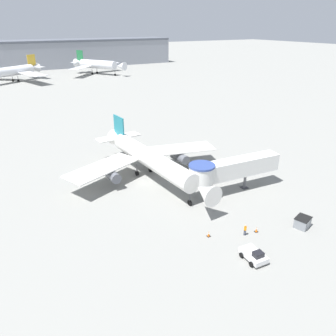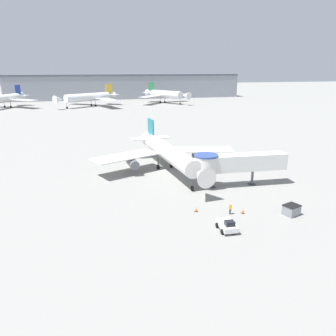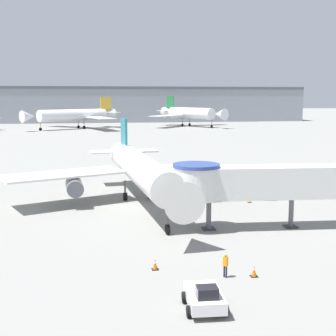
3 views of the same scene
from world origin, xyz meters
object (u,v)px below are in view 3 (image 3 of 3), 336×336
object	(u,v)px
background_jet_gold_tail	(75,115)
ground_crew_marshaller	(225,264)
main_airplane	(141,170)
background_jet_green_tail	(190,113)
pushback_tug_white	(205,298)
traffic_cone_apron_front	(254,271)
traffic_cone_starboard_wing	(250,200)
traffic_cone_near_nose	(155,264)
jet_bridge	(252,182)

from	to	relation	value
background_jet_gold_tail	ground_crew_marshaller	bearing A→B (deg)	-28.88
main_airplane	background_jet_green_tail	xyz separation A→B (m)	(34.31, 130.75, 1.48)
pushback_tug_white	traffic_cone_apron_front	bearing A→B (deg)	46.95
pushback_tug_white	traffic_cone_starboard_wing	distance (m)	27.32
traffic_cone_near_nose	ground_crew_marshaller	xyz separation A→B (m)	(4.30, -2.17, 0.57)
traffic_cone_starboard_wing	background_jet_gold_tail	xyz separation A→B (m)	(-21.86, 126.04, 4.71)
jet_bridge	traffic_cone_near_nose	size ratio (longest dim) A/B	21.92
ground_crew_marshaller	background_jet_gold_tail	distance (m)	147.19
traffic_cone_near_nose	ground_crew_marshaller	world-z (taller)	ground_crew_marshaller
traffic_cone_apron_front	background_jet_green_tail	xyz separation A→B (m)	(29.43, 152.97, 4.87)
jet_bridge	background_jet_gold_tail	distance (m)	137.10
pushback_tug_white	background_jet_gold_tail	world-z (taller)	background_jet_gold_tail
traffic_cone_apron_front	ground_crew_marshaller	world-z (taller)	ground_crew_marshaller
pushback_tug_white	main_airplane	bearing A→B (deg)	94.86
traffic_cone_apron_front	main_airplane	bearing A→B (deg)	102.37
pushback_tug_white	traffic_cone_starboard_wing	xyz separation A→B (m)	(11.43, 24.81, -0.38)
jet_bridge	pushback_tug_white	distance (m)	17.37
main_airplane	background_jet_gold_tail	world-z (taller)	background_jet_gold_tail
jet_bridge	traffic_cone_starboard_wing	xyz separation A→B (m)	(3.40, 9.81, -3.89)
traffic_cone_starboard_wing	traffic_cone_near_nose	xyz separation A→B (m)	(-13.27, -18.36, 0.04)
jet_bridge	pushback_tug_white	xyz separation A→B (m)	(-8.03, -15.00, -3.51)
main_airplane	traffic_cone_near_nose	bearing A→B (deg)	-98.16
background_jet_gold_tail	traffic_cone_apron_front	bearing A→B (deg)	-28.15
traffic_cone_apron_front	traffic_cone_near_nose	size ratio (longest dim) A/B	1.00
pushback_tug_white	traffic_cone_near_nose	world-z (taller)	pushback_tug_white
main_airplane	traffic_cone_starboard_wing	distance (m)	12.52
traffic_cone_starboard_wing	ground_crew_marshaller	xyz separation A→B (m)	(-8.97, -20.52, 0.61)
background_jet_green_tail	ground_crew_marshaller	bearing A→B (deg)	-133.15
traffic_cone_starboard_wing	main_airplane	bearing A→B (deg)	172.82
jet_bridge	traffic_cone_apron_front	world-z (taller)	jet_bridge
main_airplane	traffic_cone_apron_front	distance (m)	23.00
main_airplane	background_jet_green_tail	distance (m)	135.19
main_airplane	background_jet_gold_tail	distance (m)	124.94
main_airplane	traffic_cone_near_nose	distance (m)	20.19
traffic_cone_apron_front	ground_crew_marshaller	xyz separation A→B (m)	(-1.89, 0.19, 0.57)
traffic_cone_near_nose	traffic_cone_apron_front	bearing A→B (deg)	-20.84
jet_bridge	ground_crew_marshaller	world-z (taller)	jet_bridge
pushback_tug_white	background_jet_green_tail	world-z (taller)	background_jet_green_tail
jet_bridge	traffic_cone_apron_front	xyz separation A→B (m)	(-3.67, -10.91, -3.85)
traffic_cone_apron_front	pushback_tug_white	bearing A→B (deg)	-136.78
jet_bridge	ground_crew_marshaller	size ratio (longest dim) A/B	10.21
main_airplane	traffic_cone_apron_front	xyz separation A→B (m)	(4.87, -22.22, -3.39)
jet_bridge	traffic_cone_starboard_wing	bearing A→B (deg)	75.26
traffic_cone_starboard_wing	background_jet_gold_tail	distance (m)	128.01
main_airplane	pushback_tug_white	world-z (taller)	main_airplane
traffic_cone_starboard_wing	traffic_cone_near_nose	world-z (taller)	traffic_cone_near_nose
main_airplane	ground_crew_marshaller	distance (m)	22.40
main_airplane	jet_bridge	bearing A→B (deg)	-57.28
main_airplane	pushback_tug_white	size ratio (longest dim) A/B	9.27
traffic_cone_near_nose	traffic_cone_starboard_wing	bearing A→B (deg)	54.14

